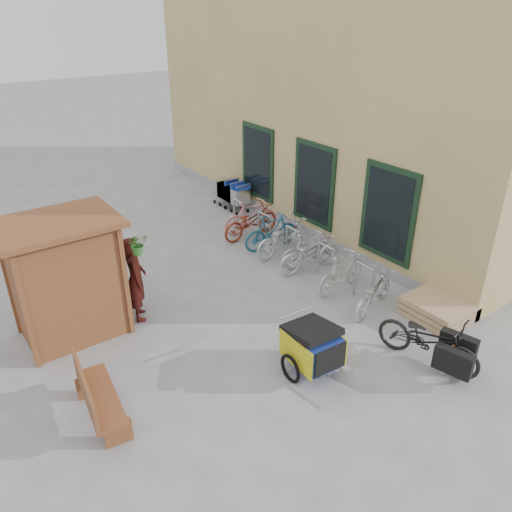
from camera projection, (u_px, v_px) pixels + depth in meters
ground at (280, 336)px, 9.82m from camera, size 80.00×80.00×0.00m
building at (359, 91)px, 14.87m from camera, size 6.07×13.00×7.00m
kiosk at (59, 265)px, 9.18m from camera, size 2.49×1.65×2.40m
bike_rack at (293, 241)px, 12.52m from camera, size 0.05×5.35×0.86m
pallet_stack at (436, 309)px, 10.29m from camera, size 1.00×1.20×0.40m
bench at (95, 396)px, 7.61m from camera, size 0.66×1.59×0.98m
shopping_carts at (231, 191)px, 15.68m from camera, size 0.54×1.49×0.97m
child_trailer at (313, 345)px, 8.65m from camera, size 1.03×1.71×1.00m
cargo_bike at (430, 341)px, 8.86m from camera, size 1.09×2.00×1.00m
person_kiosk at (136, 279)px, 10.02m from camera, size 0.61×0.76×1.81m
bike_0 at (373, 293)px, 10.49m from camera, size 1.68×0.99×0.83m
bike_1 at (341, 272)px, 11.18m from camera, size 1.60×0.63×0.93m
bike_2 at (310, 253)px, 12.04m from camera, size 1.80×0.79×0.92m
bike_3 at (308, 249)px, 12.25m from camera, size 1.53×0.66×0.89m
bike_4 at (284, 237)px, 12.82m from camera, size 1.85×0.76×0.95m
bike_5 at (271, 232)px, 13.12m from camera, size 1.63×0.61×0.95m
bike_6 at (251, 221)px, 13.75m from camera, size 1.80×0.69×0.93m
bike_7 at (251, 217)px, 14.00m from camera, size 1.69×0.71×0.98m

